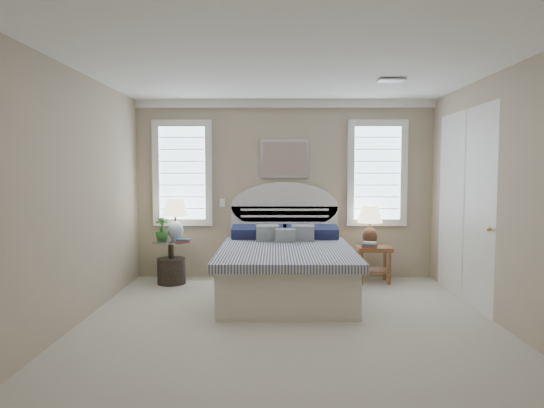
{
  "coord_description": "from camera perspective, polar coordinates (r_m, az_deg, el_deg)",
  "views": [
    {
      "loc": [
        -0.13,
        -4.88,
        1.64
      ],
      "look_at": [
        -0.18,
        1.0,
        1.23
      ],
      "focal_mm": 32.0,
      "sensor_mm": 36.0,
      "label": 1
    }
  ],
  "objects": [
    {
      "name": "books_right",
      "position": [
        7.14,
        11.41,
        -4.74
      ],
      "size": [
        0.24,
        0.21,
        0.08
      ],
      "rotation": [
        0.0,
        0.0,
        -0.41
      ],
      "color": "#A13328",
      "rests_on": "nightstand_right"
    },
    {
      "name": "wall_right",
      "position": [
        5.44,
        26.44,
        0.48
      ],
      "size": [
        0.02,
        5.0,
        2.7
      ],
      "primitive_type": "cube",
      "color": "tan",
      "rests_on": "floor"
    },
    {
      "name": "hvac_vent",
      "position": [
        5.93,
        13.86,
        13.95
      ],
      "size": [
        0.3,
        0.2,
        0.02
      ],
      "primitive_type": "cube",
      "color": "#B2B2B2",
      "rests_on": "ceiling"
    },
    {
      "name": "floor_pot",
      "position": [
        7.23,
        -11.73,
        -7.72
      ],
      "size": [
        0.53,
        0.53,
        0.37
      ],
      "primitive_type": "cylinder",
      "rotation": [
        0.0,
        0.0,
        -0.38
      ],
      "color": "black",
      "rests_on": "floor"
    },
    {
      "name": "bed",
      "position": [
        6.46,
        1.64,
        -7.24
      ],
      "size": [
        1.72,
        2.28,
        1.47
      ],
      "color": "silver",
      "rests_on": "floor"
    },
    {
      "name": "lamp_right",
      "position": [
        7.28,
        11.45,
        -2.0
      ],
      "size": [
        0.47,
        0.47,
        0.6
      ],
      "rotation": [
        0.0,
        0.0,
        -0.35
      ],
      "color": "black",
      "rests_on": "nightstand_right"
    },
    {
      "name": "floor",
      "position": [
        5.15,
        1.98,
        -14.62
      ],
      "size": [
        4.5,
        5.0,
        0.01
      ],
      "primitive_type": "cube",
      "color": "#B6AF9B",
      "rests_on": "ground"
    },
    {
      "name": "lamp_left",
      "position": [
        7.2,
        -11.31,
        -1.21
      ],
      "size": [
        0.46,
        0.46,
        0.61
      ],
      "rotation": [
        0.0,
        0.0,
        0.29
      ],
      "color": "white",
      "rests_on": "side_table_left"
    },
    {
      "name": "closet_door",
      "position": [
        6.54,
        21.64,
        -0.18
      ],
      "size": [
        0.02,
        1.8,
        2.4
      ],
      "primitive_type": "cube",
      "color": "white",
      "rests_on": "floor"
    },
    {
      "name": "crown_molding",
      "position": [
        7.41,
        1.51,
        11.72
      ],
      "size": [
        4.5,
        0.08,
        0.12
      ],
      "primitive_type": "cube",
      "color": "white",
      "rests_on": "wall_back"
    },
    {
      "name": "ceiling",
      "position": [
        5.0,
        2.05,
        16.2
      ],
      "size": [
        4.5,
        5.0,
        0.01
      ],
      "primitive_type": "cube",
      "color": "white",
      "rests_on": "wall_back"
    },
    {
      "name": "wall_left",
      "position": [
        5.33,
        -22.96,
        0.51
      ],
      "size": [
        0.02,
        5.0,
        2.7
      ],
      "primitive_type": "cube",
      "color": "tan",
      "rests_on": "floor"
    },
    {
      "name": "books_left",
      "position": [
        6.93,
        -10.36,
        -4.27
      ],
      "size": [
        0.2,
        0.14,
        0.05
      ],
      "rotation": [
        0.0,
        0.0,
        -0.03
      ],
      "color": "#A13328",
      "rests_on": "side_table_left"
    },
    {
      "name": "side_table_left",
      "position": [
        7.21,
        -11.78,
        -6.15
      ],
      "size": [
        0.56,
        0.56,
        0.63
      ],
      "color": "black",
      "rests_on": "floor"
    },
    {
      "name": "window_left",
      "position": [
        7.5,
        -10.47,
        3.59
      ],
      "size": [
        0.9,
        0.06,
        1.6
      ],
      "primitive_type": "cube",
      "color": "#C3E1F7",
      "rests_on": "wall_back"
    },
    {
      "name": "wall_back",
      "position": [
        7.39,
        1.48,
        1.71
      ],
      "size": [
        4.5,
        0.02,
        2.7
      ],
      "primitive_type": "cube",
      "color": "tan",
      "rests_on": "floor"
    },
    {
      "name": "potted_plant",
      "position": [
        7.15,
        -12.84,
        -2.9
      ],
      "size": [
        0.24,
        0.24,
        0.34
      ],
      "primitive_type": "imported",
      "rotation": [
        0.0,
        0.0,
        0.35
      ],
      "color": "#387F33",
      "rests_on": "side_table_left"
    },
    {
      "name": "window_right",
      "position": [
        7.52,
        12.24,
        3.57
      ],
      "size": [
        0.9,
        0.06,
        1.6
      ],
      "primitive_type": "cube",
      "color": "#C3E1F7",
      "rests_on": "wall_back"
    },
    {
      "name": "nightstand_right",
      "position": [
        7.28,
        11.86,
        -6.04
      ],
      "size": [
        0.5,
        0.4,
        0.53
      ],
      "color": "brown",
      "rests_on": "floor"
    },
    {
      "name": "switch_plate",
      "position": [
        7.43,
        -5.87,
        0.16
      ],
      "size": [
        0.08,
        0.01,
        0.12
      ],
      "primitive_type": "cube",
      "color": "white",
      "rests_on": "wall_back"
    },
    {
      "name": "painting",
      "position": [
        7.34,
        1.49,
        5.37
      ],
      "size": [
        0.74,
        0.04,
        0.58
      ],
      "primitive_type": "cube",
      "color": "silver",
      "rests_on": "wall_back"
    }
  ]
}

